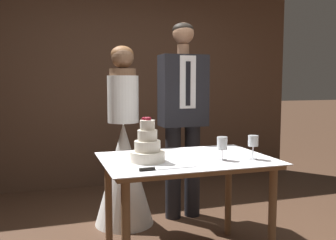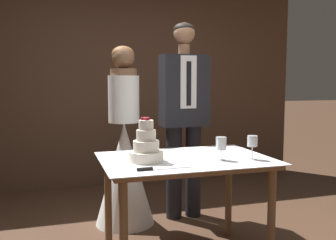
{
  "view_description": "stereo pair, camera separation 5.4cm",
  "coord_description": "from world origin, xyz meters",
  "views": [
    {
      "loc": [
        -0.88,
        -2.44,
        1.31
      ],
      "look_at": [
        0.07,
        0.46,
        1.0
      ],
      "focal_mm": 40.0,
      "sensor_mm": 36.0,
      "label": 1
    },
    {
      "loc": [
        -0.83,
        -2.46,
        1.31
      ],
      "look_at": [
        0.07,
        0.46,
        1.0
      ],
      "focal_mm": 40.0,
      "sensor_mm": 36.0,
      "label": 2
    }
  ],
  "objects": [
    {
      "name": "wall_back",
      "position": [
        0.0,
        2.28,
        1.29
      ],
      "size": [
        4.78,
        0.12,
        2.57
      ],
      "primitive_type": "cube",
      "color": "#513828",
      "rests_on": "ground_plane"
    },
    {
      "name": "cake_table",
      "position": [
        0.07,
        0.04,
        0.67
      ],
      "size": [
        1.21,
        0.84,
        0.76
      ],
      "color": "brown",
      "rests_on": "ground_plane"
    },
    {
      "name": "tiered_cake",
      "position": [
        -0.23,
        0.0,
        0.86
      ],
      "size": [
        0.24,
        0.24,
        0.31
      ],
      "color": "silver",
      "rests_on": "cake_table"
    },
    {
      "name": "cake_knife",
      "position": [
        -0.24,
        -0.25,
        0.77
      ],
      "size": [
        0.38,
        0.03,
        0.02
      ],
      "rotation": [
        0.0,
        0.0,
        0.03
      ],
      "color": "silver",
      "rests_on": "cake_table"
    },
    {
      "name": "wine_glass_near",
      "position": [
        0.5,
        -0.15,
        0.89
      ],
      "size": [
        0.07,
        0.07,
        0.17
      ],
      "color": "silver",
      "rests_on": "cake_table"
    },
    {
      "name": "wine_glass_middle",
      "position": [
        0.28,
        -0.11,
        0.87
      ],
      "size": [
        0.07,
        0.07,
        0.16
      ],
      "color": "silver",
      "rests_on": "cake_table"
    },
    {
      "name": "bride",
      "position": [
        -0.22,
        0.88,
        0.6
      ],
      "size": [
        0.54,
        0.54,
        1.63
      ],
      "color": "white",
      "rests_on": "ground_plane"
    },
    {
      "name": "groom",
      "position": [
        0.36,
        0.88,
        1.04
      ],
      "size": [
        0.44,
        0.25,
        1.86
      ],
      "color": "black",
      "rests_on": "ground_plane"
    }
  ]
}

